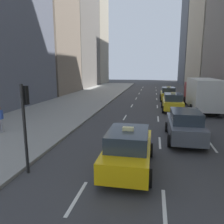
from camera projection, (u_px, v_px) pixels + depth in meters
name	position (u px, v px, depth m)	size (l,w,h in m)	color
sidewalk_left	(77.00, 102.00, 26.69)	(8.00, 66.00, 0.15)	gray
lane_markings	(158.00, 112.00, 21.09)	(5.72, 56.00, 0.01)	white
taxi_lead	(168.00, 94.00, 28.24)	(2.02, 4.40, 1.87)	yellow
taxi_second	(172.00, 102.00, 21.44)	(2.02, 4.40, 1.87)	yellow
taxi_fourth	(128.00, 149.00, 9.08)	(2.02, 4.40, 1.87)	yellow
sedan_black_near	(185.00, 125.00, 12.75)	(2.02, 4.63, 1.80)	#565B66
box_truck	(201.00, 93.00, 21.75)	(2.58, 8.40, 3.15)	maroon
pedestrian_far_walking	(0.00, 118.00, 13.79)	(0.36, 0.22, 1.65)	gray
traffic_light_pole	(25.00, 114.00, 8.49)	(0.24, 0.42, 3.60)	black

